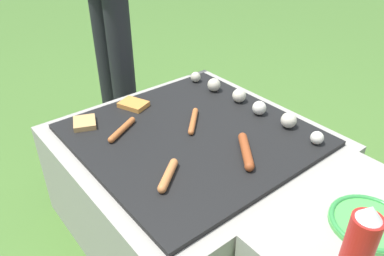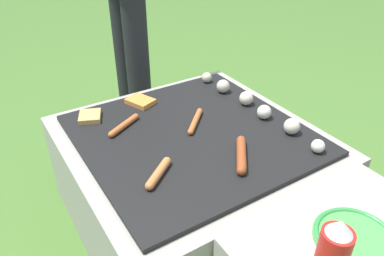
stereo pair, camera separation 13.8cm
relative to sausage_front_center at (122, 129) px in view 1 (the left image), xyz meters
The scene contains 11 objects.
ground_plane 0.52m from the sausage_front_center, 50.20° to the left, with size 14.00×14.00×0.00m, color #47702D.
grill 0.35m from the sausage_front_center, 50.20° to the left, with size 0.89×0.89×0.44m.
sausage_back_center 0.46m from the sausage_front_center, 33.09° to the left, with size 0.17×0.14×0.03m.
sausage_mid_left 0.27m from the sausage_front_center, 64.27° to the left, with size 0.14×0.14×0.02m.
sausage_front_center is the anchor object (origin of this frame).
sausage_mid_right 0.33m from the sausage_front_center, ahead, with size 0.11×0.13×0.03m.
bread_slice_left 0.16m from the sausage_front_center, 147.34° to the right, with size 0.12×0.11×0.02m.
bread_slice_right 0.20m from the sausage_front_center, 136.34° to the left, with size 0.13×0.12×0.02m.
mushroom_row 0.53m from the sausage_front_center, 71.87° to the left, with size 0.71×0.07×0.06m.
plate_colorful 0.86m from the sausage_front_center, 18.85° to the left, with size 0.21×0.21×0.02m.
condiment_bottle 0.88m from the sausage_front_center, ahead, with size 0.07×0.07×0.22m.
Camera 1 is at (0.91, -0.73, 1.19)m, focal length 35.00 mm.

